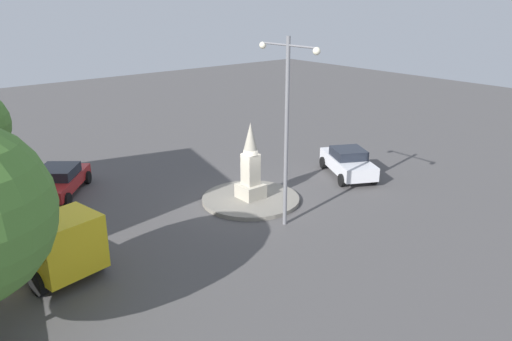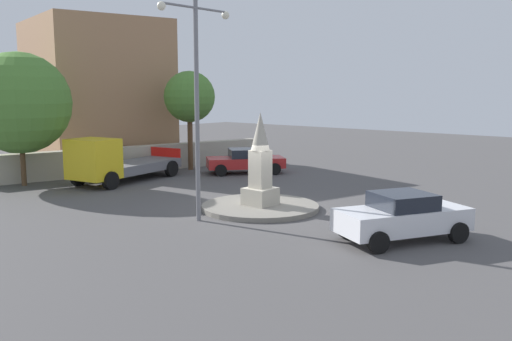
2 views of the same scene
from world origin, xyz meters
name	(u,v)px [view 1 (image 1 of 2)]	position (x,y,z in m)	size (l,w,h in m)	color
ground_plane	(251,201)	(0.00, 0.00, 0.00)	(80.00, 80.00, 0.00)	#4F4C4C
traffic_island	(251,199)	(0.00, 0.00, 0.09)	(4.51, 4.51, 0.19)	gray
monument	(251,166)	(0.00, 0.00, 1.70)	(1.08, 1.08, 3.55)	#B2AA99
streetlamp	(287,115)	(-2.82, 0.46, 4.63)	(3.18, 0.28, 7.61)	slate
car_white_waiting	(348,162)	(-0.56, -6.12, 0.76)	(4.38, 3.39, 1.48)	silver
car_red_far_side	(58,180)	(6.49, 6.53, 0.71)	(4.37, 4.02, 1.35)	#B22323
truck_yellow_near_island	(46,241)	(-0.20, 9.21, 1.04)	(6.44, 3.32, 2.29)	yellow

